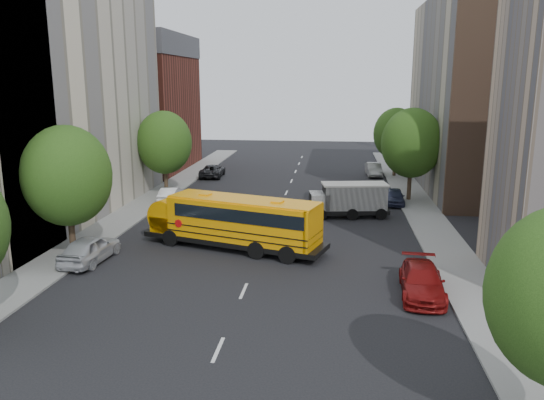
% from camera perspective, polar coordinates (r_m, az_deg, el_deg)
% --- Properties ---
extents(ground, '(120.00, 120.00, 0.00)m').
position_cam_1_polar(ground, '(34.53, -0.84, -4.70)').
color(ground, black).
rests_on(ground, ground).
extents(sidewalk_left, '(3.00, 80.00, 0.12)m').
position_cam_1_polar(sidewalk_left, '(42.12, -15.63, -1.88)').
color(sidewalk_left, slate).
rests_on(sidewalk_left, ground).
extents(sidewalk_right, '(3.00, 80.00, 0.12)m').
position_cam_1_polar(sidewalk_right, '(39.69, 16.86, -2.85)').
color(sidewalk_right, slate).
rests_on(sidewalk_right, ground).
extents(lane_markings, '(0.15, 64.00, 0.01)m').
position_cam_1_polar(lane_markings, '(44.11, 0.85, -0.82)').
color(lane_markings, silver).
rests_on(lane_markings, ground).
extents(building_left_cream, '(10.00, 26.00, 20.00)m').
position_cam_1_polar(building_left_cream, '(44.64, -23.83, 11.24)').
color(building_left_cream, beige).
rests_on(building_left_cream, ground).
extents(building_left_redbrick, '(10.00, 15.00, 13.00)m').
position_cam_1_polar(building_left_redbrick, '(64.75, -13.69, 8.99)').
color(building_left_redbrick, maroon).
rests_on(building_left_redbrick, ground).
extents(building_right_far, '(10.00, 22.00, 18.00)m').
position_cam_1_polar(building_right_far, '(54.42, 21.59, 10.45)').
color(building_right_far, tan).
rests_on(building_right_far, ground).
extents(building_right_sidewall, '(10.10, 0.30, 18.00)m').
position_cam_1_polar(building_right_sidewall, '(43.86, 25.22, 9.79)').
color(building_right_sidewall, brown).
rests_on(building_right_sidewall, ground).
extents(street_tree_1, '(5.12, 5.12, 7.90)m').
position_cam_1_polar(street_tree_1, '(32.94, -21.18, 2.44)').
color(street_tree_1, '#38281C').
rests_on(street_tree_1, ground).
extents(street_tree_2, '(4.99, 4.99, 7.71)m').
position_cam_1_polar(street_tree_2, '(49.42, -11.51, 6.08)').
color(street_tree_2, '#38281C').
rests_on(street_tree_2, ground).
extents(street_tree_4, '(5.25, 5.25, 8.10)m').
position_cam_1_polar(street_tree_4, '(47.43, 14.80, 5.94)').
color(street_tree_4, '#38281C').
rests_on(street_tree_4, ground).
extents(street_tree_5, '(4.86, 4.86, 7.51)m').
position_cam_1_polar(street_tree_5, '(59.30, 13.20, 6.96)').
color(street_tree_5, '#38281C').
rests_on(street_tree_5, ground).
extents(school_bus, '(12.11, 6.19, 3.35)m').
position_cam_1_polar(school_bus, '(33.23, -4.33, -2.09)').
color(school_bus, black).
rests_on(school_bus, ground).
extents(safari_truck, '(6.43, 3.16, 2.64)m').
position_cam_1_polar(safari_truck, '(41.30, 8.25, 0.09)').
color(safari_truck, black).
rests_on(safari_truck, ground).
extents(parked_car_0, '(2.24, 4.85, 1.61)m').
position_cam_1_polar(parked_car_0, '(32.64, -19.00, -4.99)').
color(parked_car_0, '#B0B2B7').
rests_on(parked_car_0, ground).
extents(parked_car_1, '(1.64, 4.17, 1.35)m').
position_cam_1_polar(parked_car_1, '(46.72, -10.83, 0.56)').
color(parked_car_1, white).
rests_on(parked_car_1, ground).
extents(parked_car_2, '(2.52, 5.06, 1.38)m').
position_cam_1_polar(parked_car_2, '(58.43, -6.42, 3.15)').
color(parked_car_2, black).
rests_on(parked_car_2, ground).
extents(parked_car_3, '(2.35, 5.15, 1.46)m').
position_cam_1_polar(parked_car_3, '(27.32, 15.82, -8.40)').
color(parked_car_3, maroon).
rests_on(parked_car_3, ground).
extents(parked_car_4, '(1.74, 3.98, 1.34)m').
position_cam_1_polar(parked_car_4, '(46.39, 13.04, 0.37)').
color(parked_car_4, '#2F3552').
rests_on(parked_car_4, ground).
extents(parked_car_5, '(1.77, 4.43, 1.43)m').
position_cam_1_polar(parked_car_5, '(59.80, 10.89, 3.25)').
color(parked_car_5, gray).
rests_on(parked_car_5, ground).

